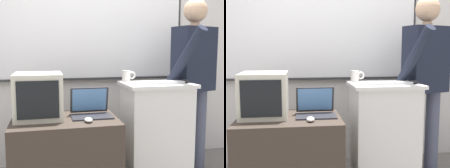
% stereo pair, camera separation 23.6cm
% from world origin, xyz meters
% --- Properties ---
extents(back_wall, '(6.40, 0.17, 2.91)m').
position_xyz_m(back_wall, '(-0.01, 1.11, 1.46)').
color(back_wall, silver).
rests_on(back_wall, ground_plane).
extents(lectern_podium, '(0.60, 0.48, 0.92)m').
position_xyz_m(lectern_podium, '(0.41, 0.41, 0.46)').
color(lectern_podium, silver).
rests_on(lectern_podium, ground_plane).
extents(side_desk, '(0.81, 0.59, 0.68)m').
position_xyz_m(side_desk, '(-0.41, 0.26, 0.34)').
color(side_desk, '#382D26').
rests_on(side_desk, ground_plane).
extents(person_presenter, '(0.58, 0.62, 1.69)m').
position_xyz_m(person_presenter, '(0.86, 0.55, 0.98)').
color(person_presenter, '#474C60').
rests_on(person_presenter, ground_plane).
extents(laptop, '(0.32, 0.27, 0.23)m').
position_xyz_m(laptop, '(-0.20, 0.32, 0.75)').
color(laptop, '#28282D').
rests_on(laptop, side_desk).
extents(wireless_keyboard, '(0.38, 0.12, 0.02)m').
position_xyz_m(wireless_keyboard, '(0.43, 0.35, 0.93)').
color(wireless_keyboard, silver).
rests_on(wireless_keyboard, lectern_podium).
extents(computer_mouse_by_laptop, '(0.06, 0.10, 0.03)m').
position_xyz_m(computer_mouse_by_laptop, '(-0.25, 0.10, 0.70)').
color(computer_mouse_by_laptop, silver).
rests_on(computer_mouse_by_laptop, side_desk).
extents(computer_mouse_by_keyboard, '(0.06, 0.10, 0.03)m').
position_xyz_m(computer_mouse_by_keyboard, '(0.65, 0.34, 0.94)').
color(computer_mouse_by_keyboard, black).
rests_on(computer_mouse_by_keyboard, lectern_podium).
extents(crt_monitor, '(0.36, 0.41, 0.35)m').
position_xyz_m(crt_monitor, '(-0.60, 0.33, 0.86)').
color(crt_monitor, beige).
rests_on(crt_monitor, side_desk).
extents(coffee_mug, '(0.13, 0.08, 0.10)m').
position_xyz_m(coffee_mug, '(0.19, 0.58, 0.97)').
color(coffee_mug, silver).
rests_on(coffee_mug, lectern_podium).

